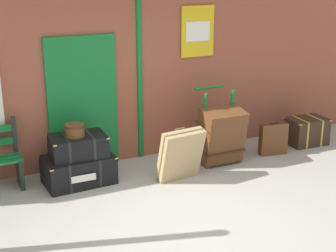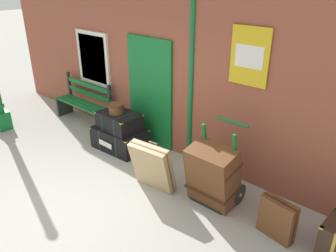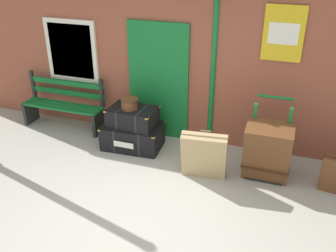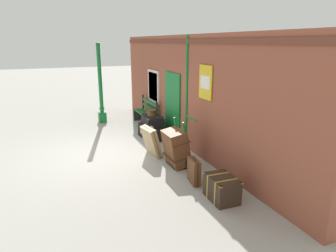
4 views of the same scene
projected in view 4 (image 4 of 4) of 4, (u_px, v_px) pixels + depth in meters
The scene contains 12 objects.
ground_plane at pixel (100, 154), 8.19m from camera, with size 60.00×60.00×0.00m, color #A3A099.
brick_facade at pixel (184, 91), 8.74m from camera, with size 10.40×0.35×3.20m.
lamp_post at pixel (101, 93), 11.14m from camera, with size 0.28×0.28×2.99m.
platform_bench at pixel (146, 113), 10.96m from camera, with size 1.60×0.43×1.01m.
steamer_trunk_base at pixel (152, 132), 9.52m from camera, with size 1.04×0.71×0.43m.
steamer_trunk_middle at pixel (153, 121), 9.41m from camera, with size 0.83×0.58×0.33m.
round_hatbox at pixel (151, 112), 9.36m from camera, with size 0.30×0.30×0.18m.
porters_trolley at pixel (182, 154), 7.45m from camera, with size 0.71×0.60×1.20m.
large_brown_trunk at pixel (176, 148), 7.33m from camera, with size 0.70×0.58×0.94m.
suitcase_tan at pixel (194, 171), 6.46m from camera, with size 0.50×0.24×0.58m.
suitcase_umber at pixel (151, 141), 8.01m from camera, with size 0.71×0.45×0.82m.
corner_trunk at pixel (222, 188), 5.78m from camera, with size 0.71×0.52×0.49m.
Camera 4 is at (7.79, -1.23, 3.01)m, focal length 31.52 mm.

